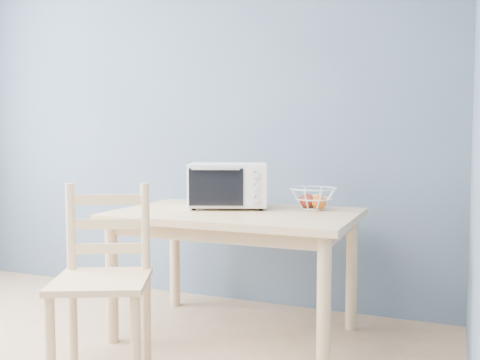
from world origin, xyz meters
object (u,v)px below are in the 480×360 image
at_px(fruit_basket, 313,199).
at_px(dining_chair, 103,283).
at_px(dining_table, 236,228).
at_px(toaster_oven, 225,185).

xyz_separation_m(fruit_basket, dining_chair, (-0.79, -1.00, -0.35)).
bearing_deg(dining_table, toaster_oven, 136.65).
bearing_deg(dining_table, fruit_basket, 30.84).
xyz_separation_m(dining_table, dining_chair, (-0.39, -0.76, -0.18)).
relative_size(dining_table, dining_chair, 1.48).
bearing_deg(dining_table, dining_chair, -117.03).
distance_m(toaster_oven, dining_chair, 1.01).
bearing_deg(dining_chair, dining_table, 38.12).
height_order(toaster_oven, dining_chair, toaster_oven).
height_order(dining_table, toaster_oven, toaster_oven).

